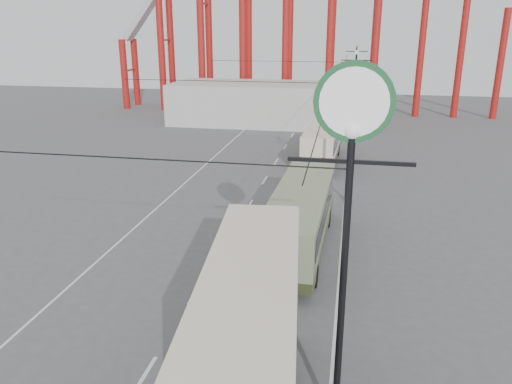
% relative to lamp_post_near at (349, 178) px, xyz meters
% --- Properties ---
extents(ground, '(160.00, 160.00, 0.00)m').
position_rel_lamp_post_near_xyz_m(ground, '(-5.60, 3.00, -7.86)').
color(ground, '#4F4F52').
rests_on(ground, ground).
extents(road_markings, '(12.52, 120.00, 0.01)m').
position_rel_lamp_post_near_xyz_m(road_markings, '(-6.46, 22.70, -7.86)').
color(road_markings, silver).
rests_on(road_markings, ground).
extents(lamp_post_near, '(3.20, 0.44, 10.80)m').
position_rel_lamp_post_near_xyz_m(lamp_post_near, '(0.00, 0.00, 0.00)').
color(lamp_post_near, black).
rests_on(lamp_post_near, ground).
extents(lamp_post_mid, '(3.20, 0.44, 9.32)m').
position_rel_lamp_post_near_xyz_m(lamp_post_mid, '(0.00, 21.00, -3.18)').
color(lamp_post_mid, black).
rests_on(lamp_post_mid, ground).
extents(lamp_post_far, '(3.20, 0.44, 9.32)m').
position_rel_lamp_post_near_xyz_m(lamp_post_far, '(0.00, 43.00, -3.18)').
color(lamp_post_far, black).
rests_on(lamp_post_far, ground).
extents(lamp_post_distant, '(3.20, 0.44, 9.32)m').
position_rel_lamp_post_near_xyz_m(lamp_post_distant, '(0.00, 65.00, -3.18)').
color(lamp_post_distant, black).
rests_on(lamp_post_distant, ground).
extents(fairground_shed, '(22.00, 10.00, 5.00)m').
position_rel_lamp_post_near_xyz_m(fairground_shed, '(-11.60, 50.00, -5.36)').
color(fairground_shed, '#AEAEA9').
rests_on(fairground_shed, ground).
extents(double_decker_bus, '(3.57, 10.29, 5.42)m').
position_rel_lamp_post_near_xyz_m(double_decker_bus, '(-2.46, -0.72, -4.83)').
color(double_decker_bus, '#3D4625').
rests_on(double_decker_bus, ground).
extents(single_decker_green, '(3.06, 12.02, 3.38)m').
position_rel_lamp_post_near_xyz_m(single_decker_green, '(-2.45, 12.54, -5.95)').
color(single_decker_green, gray).
rests_on(single_decker_green, ground).
extents(single_decker_cream, '(3.03, 10.63, 3.28)m').
position_rel_lamp_post_near_xyz_m(single_decker_cream, '(-2.51, 31.49, -6.01)').
color(single_decker_cream, beige).
rests_on(single_decker_cream, ground).
extents(pedestrian, '(0.83, 0.73, 1.91)m').
position_rel_lamp_post_near_xyz_m(pedestrian, '(-3.37, 8.81, -6.90)').
color(pedestrian, black).
rests_on(pedestrian, ground).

